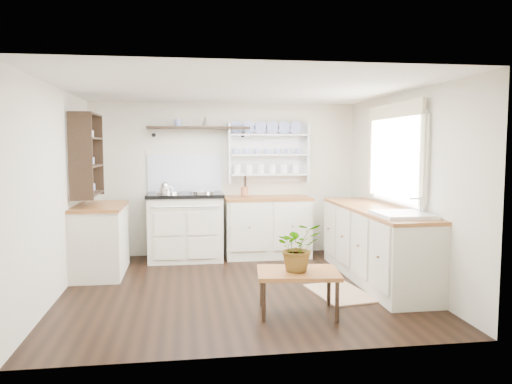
# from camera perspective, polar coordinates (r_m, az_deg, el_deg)

# --- Properties ---
(floor) EXTENTS (4.00, 3.80, 0.01)m
(floor) POSITION_cam_1_polar(r_m,az_deg,el_deg) (5.94, -1.93, -10.88)
(floor) COLOR black
(floor) RESTS_ON ground
(wall_back) EXTENTS (4.00, 0.02, 2.30)m
(wall_back) POSITION_cam_1_polar(r_m,az_deg,el_deg) (7.62, -3.54, 1.49)
(wall_back) COLOR beige
(wall_back) RESTS_ON ground
(wall_right) EXTENTS (0.02, 3.80, 2.30)m
(wall_right) POSITION_cam_1_polar(r_m,az_deg,el_deg) (6.27, 16.52, 0.46)
(wall_right) COLOR beige
(wall_right) RESTS_ON ground
(wall_left) EXTENTS (0.02, 3.80, 2.30)m
(wall_left) POSITION_cam_1_polar(r_m,az_deg,el_deg) (5.86, -21.80, -0.03)
(wall_left) COLOR beige
(wall_left) RESTS_ON ground
(ceiling) EXTENTS (4.00, 3.80, 0.01)m
(ceiling) POSITION_cam_1_polar(r_m,az_deg,el_deg) (5.74, -2.01, 11.74)
(ceiling) COLOR white
(ceiling) RESTS_ON wall_back
(window) EXTENTS (0.08, 1.55, 1.22)m
(window) POSITION_cam_1_polar(r_m,az_deg,el_deg) (6.37, 15.63, 4.29)
(window) COLOR white
(window) RESTS_ON wall_right
(aga_cooker) EXTENTS (1.09, 0.76, 1.01)m
(aga_cooker) POSITION_cam_1_polar(r_m,az_deg,el_deg) (7.33, -8.07, -3.85)
(aga_cooker) COLOR beige
(aga_cooker) RESTS_ON floor
(back_cabinets) EXTENTS (1.27, 0.63, 0.90)m
(back_cabinets) POSITION_cam_1_polar(r_m,az_deg,el_deg) (7.47, 1.29, -3.90)
(back_cabinets) COLOR beige
(back_cabinets) RESTS_ON floor
(right_cabinets) EXTENTS (0.62, 2.43, 0.90)m
(right_cabinets) POSITION_cam_1_polar(r_m,az_deg,el_deg) (6.34, 13.49, -5.72)
(right_cabinets) COLOR beige
(right_cabinets) RESTS_ON floor
(belfast_sink) EXTENTS (0.55, 0.60, 0.45)m
(belfast_sink) POSITION_cam_1_polar(r_m,az_deg,el_deg) (5.60, 16.41, -3.70)
(belfast_sink) COLOR white
(belfast_sink) RESTS_ON right_cabinets
(left_cabinets) EXTENTS (0.62, 1.13, 0.90)m
(left_cabinets) POSITION_cam_1_polar(r_m,az_deg,el_deg) (6.77, -17.34, -5.11)
(left_cabinets) COLOR beige
(left_cabinets) RESTS_ON floor
(plate_rack) EXTENTS (1.20, 0.22, 0.90)m
(plate_rack) POSITION_cam_1_polar(r_m,az_deg,el_deg) (7.64, 1.35, 4.55)
(plate_rack) COLOR white
(plate_rack) RESTS_ON wall_back
(high_shelf) EXTENTS (1.50, 0.29, 0.16)m
(high_shelf) POSITION_cam_1_polar(r_m,az_deg,el_deg) (7.46, -6.58, 7.22)
(high_shelf) COLOR black
(high_shelf) RESTS_ON wall_back
(left_shelving) EXTENTS (0.28, 0.80, 1.05)m
(left_shelving) POSITION_cam_1_polar(r_m,az_deg,el_deg) (6.68, -18.78, 4.12)
(left_shelving) COLOR black
(left_shelving) RESTS_ON wall_left
(kettle) EXTENTS (0.17, 0.17, 0.21)m
(kettle) POSITION_cam_1_polar(r_m,az_deg,el_deg) (7.15, -10.36, 0.24)
(kettle) COLOR silver
(kettle) RESTS_ON aga_cooker
(utensil_crock) EXTENTS (0.11, 0.11, 0.13)m
(utensil_crock) POSITION_cam_1_polar(r_m,az_deg,el_deg) (7.44, -1.31, 0.07)
(utensil_crock) COLOR #A45F3C
(utensil_crock) RESTS_ON back_cabinets
(center_table) EXTENTS (0.86, 0.66, 0.43)m
(center_table) POSITION_cam_1_polar(r_m,az_deg,el_deg) (4.99, 4.82, -9.50)
(center_table) COLOR brown
(center_table) RESTS_ON floor
(potted_plant) EXTENTS (0.45, 0.39, 0.48)m
(potted_plant) POSITION_cam_1_polar(r_m,az_deg,el_deg) (4.92, 4.85, -6.26)
(potted_plant) COLOR #3F7233
(potted_plant) RESTS_ON center_table
(floor_rug) EXTENTS (0.68, 0.93, 0.02)m
(floor_rug) POSITION_cam_1_polar(r_m,az_deg,el_deg) (5.79, 9.61, -11.32)
(floor_rug) COLOR #9E785C
(floor_rug) RESTS_ON floor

